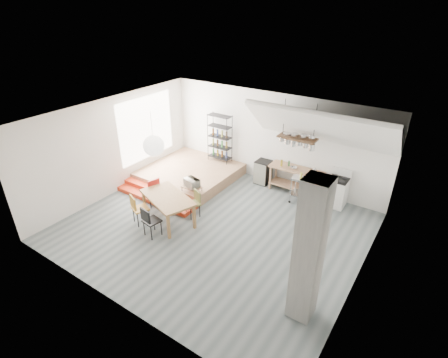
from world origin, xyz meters
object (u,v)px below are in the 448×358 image
Objects in this scene: dining_table at (168,199)px; rolling_cart at (306,187)px; mini_fridge at (263,172)px; stove at (337,192)px.

rolling_cart reaches higher than dining_table.
stove is at bearing -0.95° from mini_fridge.
rolling_cart is 1.11× the size of mini_fridge.
stove is 1.40× the size of mini_fridge.
mini_fridge is (-1.80, 0.50, -0.16)m from rolling_cart.
mini_fridge is at bearing 161.22° from rolling_cart.
mini_fridge is at bearing 179.05° from stove.
mini_fridge reaches higher than dining_table.
dining_table is 2.09× the size of rolling_cart.
stove reaches higher than rolling_cart.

